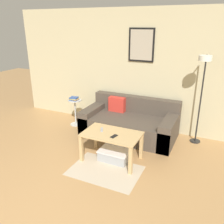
{
  "coord_description": "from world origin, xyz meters",
  "views": [
    {
      "loc": [
        1.88,
        -1.33,
        2.24
      ],
      "look_at": [
        0.32,
        2.02,
        0.85
      ],
      "focal_mm": 38.0,
      "sensor_mm": 36.0,
      "label": 1
    }
  ],
  "objects_px": {
    "coffee_table": "(112,139)",
    "side_table": "(75,110)",
    "floor_lamp": "(203,79)",
    "cell_phone": "(114,136)",
    "book_stack": "(74,99)",
    "remote_control": "(102,130)",
    "storage_bin": "(115,154)",
    "couch": "(130,123)"
  },
  "relations": [
    {
      "from": "floor_lamp",
      "to": "cell_phone",
      "type": "xyz_separation_m",
      "value": [
        -1.16,
        -1.23,
        -0.81
      ]
    },
    {
      "from": "cell_phone",
      "to": "book_stack",
      "type": "bearing_deg",
      "value": 156.46
    },
    {
      "from": "coffee_table",
      "to": "floor_lamp",
      "type": "bearing_deg",
      "value": 42.69
    },
    {
      "from": "coffee_table",
      "to": "cell_phone",
      "type": "height_order",
      "value": "cell_phone"
    },
    {
      "from": "floor_lamp",
      "to": "cell_phone",
      "type": "relative_size",
      "value": 12.39
    },
    {
      "from": "couch",
      "to": "book_stack",
      "type": "relative_size",
      "value": 9.34
    },
    {
      "from": "couch",
      "to": "book_stack",
      "type": "bearing_deg",
      "value": -177.79
    },
    {
      "from": "remote_control",
      "to": "cell_phone",
      "type": "height_order",
      "value": "remote_control"
    },
    {
      "from": "side_table",
      "to": "remote_control",
      "type": "height_order",
      "value": "side_table"
    },
    {
      "from": "coffee_table",
      "to": "side_table",
      "type": "relative_size",
      "value": 1.6
    },
    {
      "from": "cell_phone",
      "to": "remote_control",
      "type": "bearing_deg",
      "value": 168.51
    },
    {
      "from": "couch",
      "to": "floor_lamp",
      "type": "xyz_separation_m",
      "value": [
        1.32,
        0.09,
        1.05
      ]
    },
    {
      "from": "storage_bin",
      "to": "cell_phone",
      "type": "relative_size",
      "value": 3.75
    },
    {
      "from": "coffee_table",
      "to": "side_table",
      "type": "xyz_separation_m",
      "value": [
        -1.41,
        1.03,
        -0.04
      ]
    },
    {
      "from": "floor_lamp",
      "to": "side_table",
      "type": "height_order",
      "value": "floor_lamp"
    },
    {
      "from": "couch",
      "to": "remote_control",
      "type": "relative_size",
      "value": 12.74
    },
    {
      "from": "storage_bin",
      "to": "couch",
      "type": "bearing_deg",
      "value": 96.91
    },
    {
      "from": "coffee_table",
      "to": "couch",
      "type": "bearing_deg",
      "value": 93.97
    },
    {
      "from": "couch",
      "to": "cell_phone",
      "type": "bearing_deg",
      "value": -82.23
    },
    {
      "from": "remote_control",
      "to": "storage_bin",
      "type": "bearing_deg",
      "value": -27.61
    },
    {
      "from": "side_table",
      "to": "book_stack",
      "type": "height_order",
      "value": "book_stack"
    },
    {
      "from": "couch",
      "to": "floor_lamp",
      "type": "bearing_deg",
      "value": 3.8
    },
    {
      "from": "side_table",
      "to": "floor_lamp",
      "type": "bearing_deg",
      "value": 2.54
    },
    {
      "from": "coffee_table",
      "to": "book_stack",
      "type": "height_order",
      "value": "book_stack"
    },
    {
      "from": "couch",
      "to": "floor_lamp",
      "type": "relative_size",
      "value": 1.1
    },
    {
      "from": "coffee_table",
      "to": "book_stack",
      "type": "distance_m",
      "value": 1.75
    },
    {
      "from": "remote_control",
      "to": "book_stack",
      "type": "bearing_deg",
      "value": 115.48
    },
    {
      "from": "book_stack",
      "to": "cell_phone",
      "type": "relative_size",
      "value": 1.46
    },
    {
      "from": "coffee_table",
      "to": "book_stack",
      "type": "relative_size",
      "value": 4.75
    },
    {
      "from": "floor_lamp",
      "to": "book_stack",
      "type": "xyz_separation_m",
      "value": [
        -2.65,
        -0.14,
        -0.67
      ]
    },
    {
      "from": "coffee_table",
      "to": "side_table",
      "type": "bearing_deg",
      "value": 143.93
    },
    {
      "from": "cell_phone",
      "to": "storage_bin",
      "type": "bearing_deg",
      "value": 117.28
    },
    {
      "from": "floor_lamp",
      "to": "side_table",
      "type": "bearing_deg",
      "value": -177.46
    },
    {
      "from": "couch",
      "to": "storage_bin",
      "type": "relative_size",
      "value": 3.64
    },
    {
      "from": "storage_bin",
      "to": "cell_phone",
      "type": "xyz_separation_m",
      "value": [
        0.03,
        -0.12,
        0.41
      ]
    },
    {
      "from": "book_stack",
      "to": "remote_control",
      "type": "height_order",
      "value": "book_stack"
    },
    {
      "from": "couch",
      "to": "book_stack",
      "type": "xyz_separation_m",
      "value": [
        -1.34,
        -0.05,
        0.38
      ]
    },
    {
      "from": "storage_bin",
      "to": "cell_phone",
      "type": "height_order",
      "value": "cell_phone"
    },
    {
      "from": "book_stack",
      "to": "remote_control",
      "type": "relative_size",
      "value": 1.36
    },
    {
      "from": "book_stack",
      "to": "side_table",
      "type": "bearing_deg",
      "value": 92.49
    },
    {
      "from": "couch",
      "to": "side_table",
      "type": "distance_m",
      "value": 1.34
    },
    {
      "from": "storage_bin",
      "to": "remote_control",
      "type": "distance_m",
      "value": 0.49
    }
  ]
}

